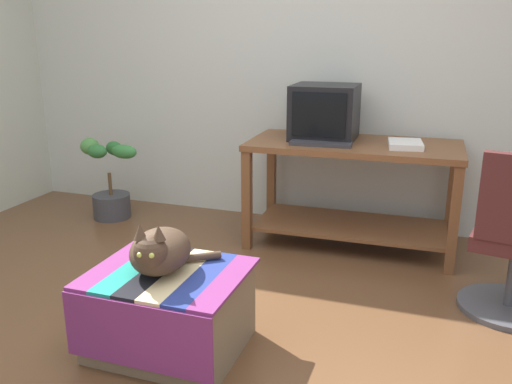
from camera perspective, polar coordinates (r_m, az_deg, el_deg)
name	(u,v)px	position (r m, az deg, el deg)	size (l,w,h in m)	color
ground_plane	(182,352)	(2.66, -7.84, -16.40)	(14.00, 14.00, 0.00)	brown
back_wall	(299,51)	(4.16, 4.60, 14.63)	(8.00, 0.10, 2.60)	silver
desk	(353,176)	(3.73, 10.18, 1.71)	(1.42, 0.70, 0.73)	brown
tv_monitor	(325,113)	(3.76, 7.28, 8.34)	(0.44, 0.43, 0.37)	black
keyboard	(321,143)	(3.56, 6.89, 5.14)	(0.40, 0.15, 0.02)	#333338
book	(405,144)	(3.60, 15.52, 4.89)	(0.21, 0.26, 0.04)	white
ottoman_with_blanket	(169,310)	(2.59, -9.19, -12.26)	(0.70, 0.59, 0.39)	#7A664C
cat	(159,251)	(2.47, -10.18, -6.13)	(0.39, 0.44, 0.27)	#473323
potted_plant	(110,187)	(4.43, -15.22, 0.49)	(0.47, 0.35, 0.64)	#3D3D42
pen	(413,146)	(3.62, 16.27, 4.66)	(0.01, 0.01, 0.14)	black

